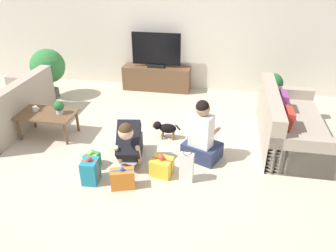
# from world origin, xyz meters

# --- Properties ---
(ground_plane) EXTENTS (16.00, 16.00, 0.00)m
(ground_plane) POSITION_xyz_m (0.00, 0.00, 0.00)
(ground_plane) COLOR beige
(wall_back) EXTENTS (8.40, 0.06, 2.60)m
(wall_back) POSITION_xyz_m (0.00, 2.63, 1.30)
(wall_back) COLOR silver
(wall_back) RESTS_ON ground_plane
(sofa_left) EXTENTS (0.93, 1.94, 0.83)m
(sofa_left) POSITION_xyz_m (-2.38, 0.22, 0.29)
(sofa_left) COLOR tan
(sofa_left) RESTS_ON ground_plane
(sofa_right) EXTENTS (0.93, 1.94, 0.83)m
(sofa_right) POSITION_xyz_m (2.38, 0.53, 0.29)
(sofa_right) COLOR tan
(sofa_right) RESTS_ON ground_plane
(coffee_table) EXTENTS (0.93, 0.57, 0.41)m
(coffee_table) POSITION_xyz_m (-1.50, 0.03, 0.36)
(coffee_table) COLOR brown
(coffee_table) RESTS_ON ground_plane
(tv_console) EXTENTS (1.47, 0.39, 0.52)m
(tv_console) POSITION_xyz_m (-0.16, 2.37, 0.26)
(tv_console) COLOR brown
(tv_console) RESTS_ON ground_plane
(tv) EXTENTS (1.05, 0.20, 0.74)m
(tv) POSITION_xyz_m (-0.16, 2.37, 0.85)
(tv) COLOR black
(tv) RESTS_ON tv_console
(potted_plant_corner_left) EXTENTS (0.69, 0.69, 1.03)m
(potted_plant_corner_left) POSITION_xyz_m (-2.23, 1.54, 0.66)
(potted_plant_corner_left) COLOR #4C4C51
(potted_plant_corner_left) RESTS_ON ground_plane
(potted_plant_corner_right) EXTENTS (0.41, 0.41, 0.70)m
(potted_plant_corner_right) POSITION_xyz_m (2.23, 1.85, 0.43)
(potted_plant_corner_right) COLOR #336B84
(potted_plant_corner_right) RESTS_ON ground_plane
(person_kneeling) EXTENTS (0.44, 0.83, 0.80)m
(person_kneeling) POSITION_xyz_m (0.05, -0.50, 0.35)
(person_kneeling) COLOR #23232D
(person_kneeling) RESTS_ON ground_plane
(person_sitting) EXTENTS (0.64, 0.60, 0.96)m
(person_sitting) POSITION_xyz_m (1.06, -0.20, 0.36)
(person_sitting) COLOR #283351
(person_sitting) RESTS_ON ground_plane
(dog) EXTENTS (0.47, 0.15, 0.30)m
(dog) POSITION_xyz_m (0.42, 0.28, 0.19)
(dog) COLOR black
(dog) RESTS_ON ground_plane
(gift_box_a) EXTENTS (0.22, 0.26, 0.39)m
(gift_box_a) POSITION_xyz_m (-0.35, -1.03, 0.17)
(gift_box_a) COLOR teal
(gift_box_a) RESTS_ON ground_plane
(gift_box_b) EXTENTS (0.34, 0.25, 0.32)m
(gift_box_b) POSITION_xyz_m (0.11, -1.07, 0.14)
(gift_box_b) COLOR orange
(gift_box_b) RESTS_ON ground_plane
(gift_box_c) EXTENTS (0.22, 0.24, 0.27)m
(gift_box_c) POSITION_xyz_m (-0.46, -0.70, 0.11)
(gift_box_c) COLOR #2D934C
(gift_box_c) RESTS_ON ground_plane
(gift_box_d) EXTENTS (0.33, 0.30, 0.32)m
(gift_box_d) POSITION_xyz_m (0.56, -0.70, 0.13)
(gift_box_d) COLOR yellow
(gift_box_d) RESTS_ON ground_plane
(gift_bag_a) EXTENTS (0.19, 0.13, 0.45)m
(gift_bag_a) POSITION_xyz_m (0.91, -0.78, 0.22)
(gift_bag_a) COLOR white
(gift_bag_a) RESTS_ON ground_plane
(mug) EXTENTS (0.12, 0.08, 0.09)m
(mug) POSITION_xyz_m (-1.72, 0.07, 0.46)
(mug) COLOR silver
(mug) RESTS_ON coffee_table
(tabletop_plant) EXTENTS (0.17, 0.17, 0.22)m
(tabletop_plant) POSITION_xyz_m (-1.28, 0.07, 0.54)
(tabletop_plant) COLOR beige
(tabletop_plant) RESTS_ON coffee_table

